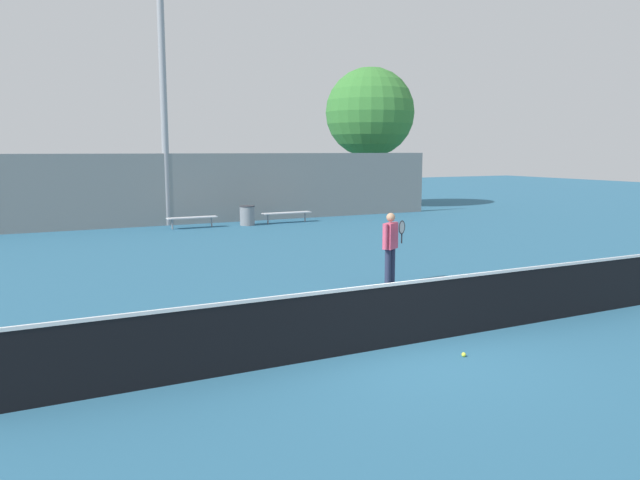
# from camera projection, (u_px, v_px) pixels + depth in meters

# --- Properties ---
(ground_plane) EXTENTS (100.00, 100.00, 0.00)m
(ground_plane) POSITION_uv_depth(u_px,v_px,m) (397.00, 346.00, 9.93)
(ground_plane) COLOR #285B7A
(tennis_net) EXTENTS (12.00, 0.09, 1.04)m
(tennis_net) POSITION_uv_depth(u_px,v_px,m) (398.00, 314.00, 9.85)
(tennis_net) COLOR black
(tennis_net) RESTS_ON ground_plane
(tennis_player) EXTENTS (0.55, 0.52, 1.68)m
(tennis_player) POSITION_uv_depth(u_px,v_px,m) (391.00, 244.00, 14.23)
(tennis_player) COLOR #282D47
(tennis_player) RESTS_ON ground_plane
(bench_courtside_near) EXTENTS (2.18, 0.40, 0.45)m
(bench_courtside_near) POSITION_uv_depth(u_px,v_px,m) (287.00, 213.00, 26.72)
(bench_courtside_near) COLOR silver
(bench_courtside_near) RESTS_ON ground_plane
(bench_adjacent_court) EXTENTS (2.00, 0.40, 0.45)m
(bench_adjacent_court) POSITION_uv_depth(u_px,v_px,m) (192.00, 218.00, 24.86)
(bench_adjacent_court) COLOR silver
(bench_adjacent_court) RESTS_ON ground_plane
(light_pole_far_right) EXTENTS (0.90, 0.60, 10.97)m
(light_pole_far_right) POSITION_uv_depth(u_px,v_px,m) (163.00, 73.00, 25.04)
(light_pole_far_right) COLOR #939399
(light_pole_far_right) RESTS_ON ground_plane
(trash_bin) EXTENTS (0.64, 0.64, 0.82)m
(trash_bin) POSITION_uv_depth(u_px,v_px,m) (247.00, 215.00, 25.82)
(trash_bin) COLOR gray
(trash_bin) RESTS_ON ground_plane
(tennis_ball) EXTENTS (0.07, 0.07, 0.07)m
(tennis_ball) POSITION_uv_depth(u_px,v_px,m) (464.00, 355.00, 9.42)
(tennis_ball) COLOR #D1E038
(tennis_ball) RESTS_ON ground_plane
(back_fence) EXTENTS (26.93, 0.06, 2.96)m
(back_fence) POSITION_uv_depth(u_px,v_px,m) (152.00, 190.00, 25.35)
(back_fence) COLOR gray
(back_fence) RESTS_ON ground_plane
(tree_green_broad) EXTENTS (4.76, 4.76, 7.48)m
(tree_green_broad) POSITION_uv_depth(u_px,v_px,m) (370.00, 113.00, 33.41)
(tree_green_broad) COLOR brown
(tree_green_broad) RESTS_ON ground_plane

